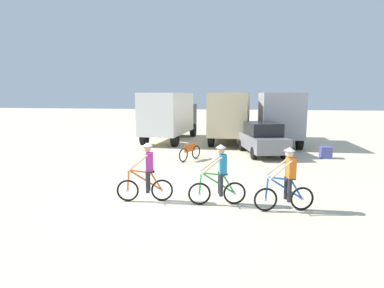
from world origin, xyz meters
The scene contains 10 objects.
ground_plane centered at (0.00, 0.00, 0.00)m, with size 120.00×120.00×0.00m, color beige.
box_truck_white_box centered at (-2.33, 12.32, 1.87)m, with size 2.89×6.91×3.35m.
box_truck_tan_camper centered at (1.89, 12.51, 1.87)m, with size 2.66×6.84×3.35m.
box_truck_grey_hauler centered at (5.01, 12.34, 1.87)m, with size 2.46×6.78×3.35m.
sedan_parked centered at (3.73, 8.08, 0.88)m, with size 2.73×4.50×1.76m.
cyclist_orange_shirt centered at (-0.19, -0.40, 0.85)m, with size 1.71×0.56×1.82m.
cyclist_cowboy_hat centered at (2.02, -0.37, 0.85)m, with size 1.71×0.56×1.82m.
cyclist_near_camera centered at (3.92, -0.60, 0.85)m, with size 1.70×0.59×1.82m.
bicycle_spare centered at (0.12, 5.95, 0.40)m, with size 0.88×1.56×0.97m.
supply_crate centered at (6.94, 7.55, 0.30)m, with size 0.52×0.54×0.60m, color #4C5199.
Camera 1 is at (2.65, -9.62, 3.26)m, focal length 30.15 mm.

